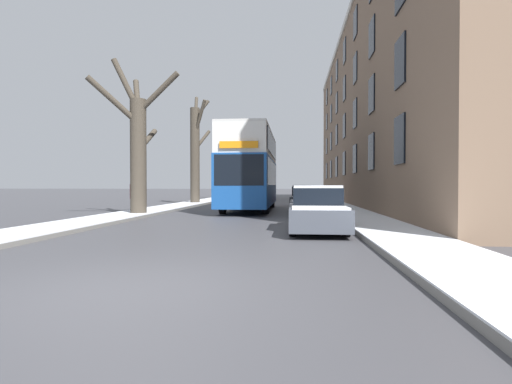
# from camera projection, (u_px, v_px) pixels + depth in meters

# --- Properties ---
(ground_plane) EXTENTS (320.00, 320.00, 0.00)m
(ground_plane) POSITION_uv_depth(u_px,v_px,m) (124.00, 288.00, 5.67)
(ground_plane) COLOR #424247
(sidewalk_left) EXTENTS (2.12, 130.00, 0.16)m
(sidewalk_left) POSITION_uv_depth(u_px,v_px,m) (241.00, 195.00, 58.92)
(sidewalk_left) COLOR slate
(sidewalk_left) RESTS_ON ground
(sidewalk_right) EXTENTS (2.12, 130.00, 0.16)m
(sidewalk_right) POSITION_uv_depth(u_px,v_px,m) (313.00, 195.00, 57.94)
(sidewalk_right) COLOR slate
(sidewalk_right) RESTS_ON ground
(terrace_facade_right) EXTENTS (9.10, 42.55, 14.34)m
(terrace_facade_right) POSITION_uv_depth(u_px,v_px,m) (405.00, 110.00, 30.26)
(terrace_facade_right) COLOR #7A604C
(terrace_facade_right) RESTS_ON ground
(bare_tree_left_0) EXTENTS (3.98, 3.84, 7.47)m
(bare_tree_left_0) POSITION_uv_depth(u_px,v_px,m) (138.00, 146.00, 18.99)
(bare_tree_left_0) COLOR #423A30
(bare_tree_left_0) RESTS_ON ground
(bare_tree_left_1) EXTENTS (1.50, 2.36, 8.54)m
(bare_tree_left_1) POSITION_uv_depth(u_px,v_px,m) (196.00, 151.00, 30.78)
(bare_tree_left_1) COLOR #423A30
(bare_tree_left_1) RESTS_ON ground
(bare_tree_left_2) EXTENTS (3.06, 2.46, 6.20)m
(bare_tree_left_2) POSITION_uv_depth(u_px,v_px,m) (224.00, 171.00, 42.17)
(bare_tree_left_2) COLOR #423A30
(bare_tree_left_2) RESTS_ON ground
(bare_tree_left_3) EXTENTS (3.10, 4.30, 6.48)m
(bare_tree_left_3) POSITION_uv_depth(u_px,v_px,m) (237.00, 174.00, 54.76)
(bare_tree_left_3) COLOR #423A30
(bare_tree_left_3) RESTS_ON ground
(double_decker_bus) EXTENTS (2.61, 10.41, 4.56)m
(double_decker_bus) POSITION_uv_depth(u_px,v_px,m) (251.00, 167.00, 23.56)
(double_decker_bus) COLOR #194C99
(double_decker_bus) RESTS_ON ground
(parked_car_0) EXTENTS (1.73, 4.46, 1.46)m
(parked_car_0) POSITION_uv_depth(u_px,v_px,m) (317.00, 210.00, 12.75)
(parked_car_0) COLOR #474C56
(parked_car_0) RESTS_ON ground
(parked_car_1) EXTENTS (1.73, 3.92, 1.39)m
(parked_car_1) POSITION_uv_depth(u_px,v_px,m) (309.00, 203.00, 18.40)
(parked_car_1) COLOR #474C56
(parked_car_1) RESTS_ON ground
(parked_car_2) EXTENTS (1.88, 4.29, 1.44)m
(parked_car_2) POSITION_uv_depth(u_px,v_px,m) (306.00, 199.00, 23.53)
(parked_car_2) COLOR #474C56
(parked_car_2) RESTS_ON ground
(parked_car_3) EXTENTS (1.70, 4.12, 1.49)m
(parked_car_3) POSITION_uv_depth(u_px,v_px,m) (303.00, 196.00, 29.40)
(parked_car_3) COLOR maroon
(parked_car_3) RESTS_ON ground
(oncoming_van) EXTENTS (1.95, 5.28, 2.16)m
(oncoming_van) POSITION_uv_depth(u_px,v_px,m) (248.00, 188.00, 40.89)
(oncoming_van) COLOR #333842
(oncoming_van) RESTS_ON ground
(pedestrian_left_sidewalk) EXTENTS (0.38, 0.38, 1.75)m
(pedestrian_left_sidewalk) POSITION_uv_depth(u_px,v_px,m) (134.00, 196.00, 19.40)
(pedestrian_left_sidewalk) COLOR black
(pedestrian_left_sidewalk) RESTS_ON ground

